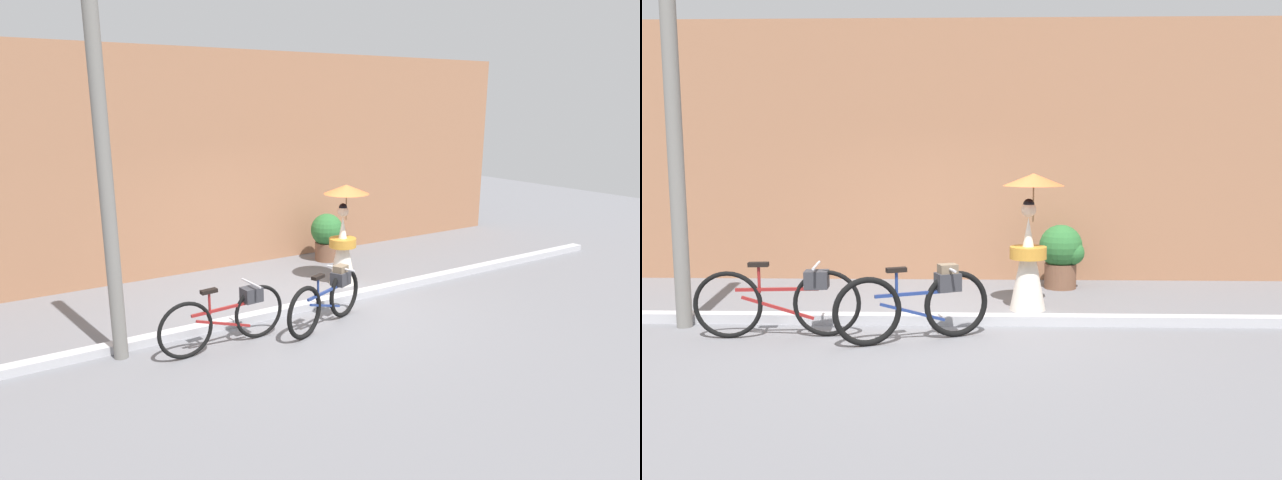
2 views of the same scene
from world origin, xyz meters
TOP-DOWN VIEW (x-y plane):
  - ground_plane at (0.00, 0.00)m, footprint 30.00×30.00m
  - building_wall at (0.00, 3.11)m, footprint 14.00×0.40m
  - sidewalk_curb at (0.00, 0.00)m, footprint 14.00×0.20m
  - bicycle_near_officer at (-1.68, -0.64)m, footprint 1.86×0.48m
  - bicycle_far_side at (-0.14, -0.74)m, footprint 1.67×0.77m
  - person_with_parasol at (1.18, 0.79)m, footprint 0.81×0.81m
  - potted_plant_by_door at (1.79, 2.24)m, footprint 0.69×0.67m
  - utility_pole at (-3.01, -0.23)m, footprint 0.18×0.18m

SIDE VIEW (x-z plane):
  - ground_plane at x=0.00m, z-range 0.00..0.00m
  - sidewalk_curb at x=0.00m, z-range 0.00..0.12m
  - bicycle_near_officer at x=-1.68m, z-range 0.00..0.87m
  - bicycle_far_side at x=-0.14m, z-range 0.02..0.86m
  - potted_plant_by_door at x=1.79m, z-range 0.05..1.04m
  - person_with_parasol at x=1.18m, z-range 0.01..1.82m
  - building_wall at x=0.00m, z-range 0.00..4.19m
  - utility_pole at x=-3.01m, z-range 0.00..4.80m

